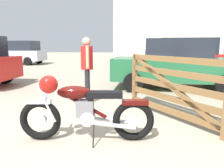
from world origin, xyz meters
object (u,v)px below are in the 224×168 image
(white_estate_far, at_px, (19,52))
(blue_hatchback_right, at_px, (176,64))
(timber_gate, at_px, (183,87))
(dark_sedan_left, at_px, (190,57))
(vintage_motorcycle, at_px, (83,110))
(bystander, at_px, (87,63))
(silver_sedan_mid, at_px, (171,53))

(white_estate_far, relative_size, blue_hatchback_right, 0.92)
(timber_gate, bearing_deg, dark_sedan_left, -52.42)
(vintage_motorcycle, bearing_deg, white_estate_far, -62.85)
(vintage_motorcycle, distance_m, bystander, 2.34)
(vintage_motorcycle, bearing_deg, timber_gate, -155.39)
(timber_gate, bearing_deg, vintage_motorcycle, 82.04)
(white_estate_far, xyz_separation_m, blue_hatchback_right, (10.13, -8.38, -0.08))
(white_estate_far, distance_m, silver_sedan_mid, 12.27)
(vintage_motorcycle, xyz_separation_m, silver_sedan_mid, (3.89, 15.88, 0.34))
(dark_sedan_left, xyz_separation_m, blue_hatchback_right, (-1.22, -2.97, -0.08))
(white_estate_far, bearing_deg, blue_hatchback_right, 143.26)
(dark_sedan_left, height_order, blue_hatchback_right, dark_sedan_left)
(bystander, height_order, white_estate_far, white_estate_far)
(timber_gate, distance_m, white_estate_far, 15.22)
(vintage_motorcycle, height_order, bystander, bystander)
(vintage_motorcycle, relative_size, dark_sedan_left, 0.51)
(dark_sedan_left, distance_m, blue_hatchback_right, 3.21)
(white_estate_far, height_order, blue_hatchback_right, white_estate_far)
(silver_sedan_mid, bearing_deg, blue_hatchback_right, -100.54)
(bystander, distance_m, blue_hatchback_right, 3.33)
(blue_hatchback_right, xyz_separation_m, silver_sedan_mid, (1.72, 11.55, 0.00))
(timber_gate, relative_size, bystander, 1.26)
(blue_hatchback_right, bearing_deg, vintage_motorcycle, -112.53)
(vintage_motorcycle, bearing_deg, dark_sedan_left, -119.76)
(vintage_motorcycle, xyz_separation_m, bystander, (-0.41, 2.24, 0.53))
(bystander, relative_size, dark_sedan_left, 0.41)
(timber_gate, xyz_separation_m, white_estate_far, (-9.65, 11.76, 0.21))
(blue_hatchback_right, relative_size, silver_sedan_mid, 1.01)
(vintage_motorcycle, distance_m, silver_sedan_mid, 16.35)
(dark_sedan_left, bearing_deg, silver_sedan_mid, 93.66)
(vintage_motorcycle, distance_m, white_estate_far, 15.01)
(vintage_motorcycle, relative_size, timber_gate, 0.99)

